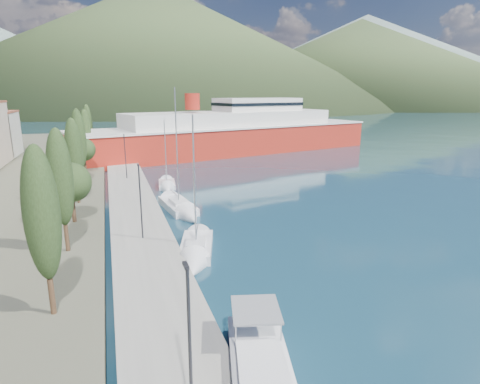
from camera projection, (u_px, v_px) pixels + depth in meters
name	position (u px, v px, depth m)	size (l,w,h in m)	color
ground	(142.00, 130.00, 135.10)	(1400.00, 1400.00, 0.00)	#17394C
quay	(132.00, 200.00, 45.64)	(5.00, 88.00, 0.80)	gray
hills_far	(203.00, 49.00, 618.26)	(1480.00, 900.00, 180.00)	slate
hills_near	(220.00, 53.00, 385.79)	(1010.00, 520.00, 115.00)	#3B4E2A
tree_row	(78.00, 151.00, 47.38)	(3.64, 63.96, 9.72)	#47301E
lamp_posts	(139.00, 194.00, 33.42)	(0.15, 45.21, 6.06)	#2D2D33
sailboat_near	(195.00, 257.00, 30.03)	(4.61, 8.52, 11.74)	silver
sailboat_mid	(184.00, 212.00, 41.46)	(3.70, 9.86, 13.85)	silver
sailboat_far	(167.00, 187.00, 52.42)	(2.87, 6.81, 9.71)	silver
ferry	(233.00, 134.00, 84.04)	(66.17, 29.39, 12.87)	#B12518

